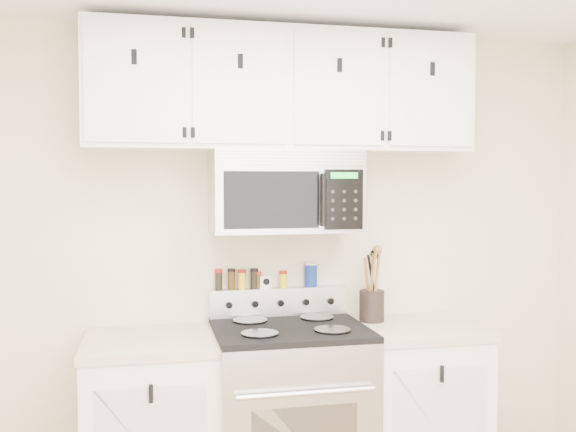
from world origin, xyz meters
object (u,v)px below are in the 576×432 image
object	(u,v)px
utensil_crock	(372,303)
microwave	(285,191)
salt_canister	(311,275)
range	(290,416)

from	to	relation	value
utensil_crock	microwave	bearing A→B (deg)	-177.06
microwave	utensil_crock	world-z (taller)	microwave
utensil_crock	salt_canister	bearing A→B (deg)	157.19
range	salt_canister	bearing A→B (deg)	57.40
utensil_crock	salt_canister	world-z (taller)	utensil_crock
range	utensil_crock	xyz separation A→B (m)	(0.49, 0.15, 0.53)
range	utensil_crock	size ratio (longest dim) A/B	2.78
range	salt_canister	xyz separation A→B (m)	(0.18, 0.28, 0.68)
utensil_crock	salt_canister	size ratio (longest dim) A/B	3.01
utensil_crock	salt_canister	xyz separation A→B (m)	(-0.31, 0.13, 0.15)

